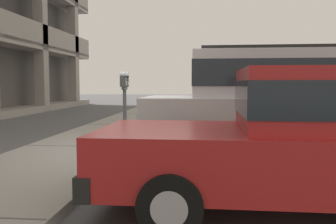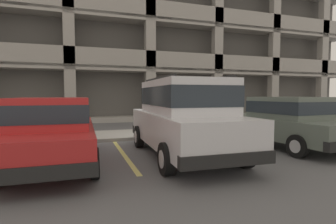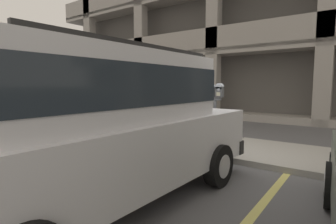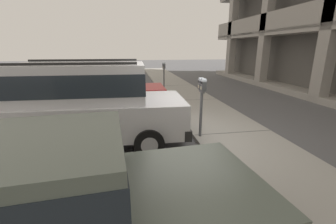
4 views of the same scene
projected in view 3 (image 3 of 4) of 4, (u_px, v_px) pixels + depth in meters
ground_plane at (203, 164)px, 5.42m from camera, size 80.00×80.00×0.10m
sidewalk at (228, 147)px, 6.45m from camera, size 40.00×2.20×0.12m
parking_stall_lines at (259, 208)px, 3.36m from camera, size 12.73×4.80×0.01m
silver_suv at (104, 123)px, 3.38m from camera, size 2.11×4.83×2.03m
red_sedan at (4, 123)px, 5.28m from camera, size 1.88×4.50×1.54m
parking_meter_near at (215, 101)px, 5.52m from camera, size 0.35×0.12×1.49m
parking_meter_far at (52, 95)px, 9.23m from camera, size 0.35×0.12×1.47m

